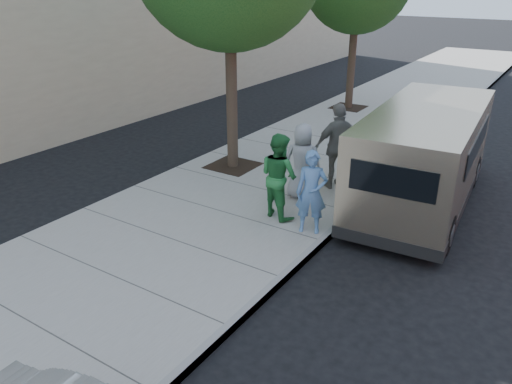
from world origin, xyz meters
TOP-DOWN VIEW (x-y plane):
  - ground at (0.00, 0.00)m, footprint 120.00×120.00m
  - sidewalk at (-1.00, 0.00)m, footprint 5.00×60.00m
  - curb_face at (1.44, 0.00)m, footprint 0.12×60.00m
  - parking_meter at (1.25, 1.56)m, footprint 0.28×0.11m
  - van at (2.43, 3.03)m, footprint 2.38×6.07m
  - person_officer at (1.10, 0.23)m, footprint 0.71×0.60m
  - person_green_shirt at (0.21, 0.50)m, footprint 1.03×0.91m
  - person_gray_shirt at (0.17, 1.60)m, footprint 0.97×0.79m
  - person_striped_polo at (0.57, 2.58)m, footprint 1.13×1.22m

SIDE VIEW (x-z plane):
  - ground at x=0.00m, z-range 0.00..0.00m
  - sidewalk at x=-1.00m, z-range 0.00..0.15m
  - curb_face at x=1.44m, z-range -0.01..0.15m
  - person_officer at x=1.10m, z-range 0.15..1.80m
  - person_gray_shirt at x=0.17m, z-range 0.15..1.86m
  - person_green_shirt at x=0.21m, z-range 0.15..1.93m
  - parking_meter at x=1.25m, z-range 0.44..1.75m
  - person_striped_polo at x=0.57m, z-range 0.15..2.16m
  - van at x=2.43m, z-range 0.06..2.27m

